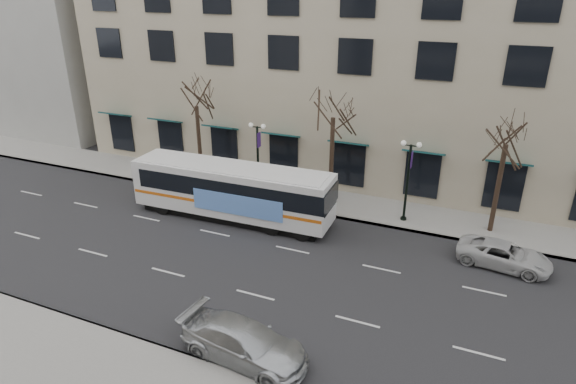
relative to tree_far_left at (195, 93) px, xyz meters
The scene contains 11 objects.
ground 14.91m from the tree_far_left, 41.35° to the right, with size 160.00×160.00×0.00m, color black.
sidewalk_far 16.40m from the tree_far_left, ahead, with size 80.00×4.00×0.15m, color gray.
building_hotel 15.52m from the tree_far_left, 56.75° to the left, with size 40.00×20.00×24.00m, color tan.
tree_far_left is the anchor object (origin of this frame).
tree_far_mid 10.00m from the tree_far_left, ahead, with size 3.60×3.60×8.55m.
tree_far_right 20.00m from the tree_far_left, ahead, with size 3.60×3.60×8.06m.
lamp_post_left 6.29m from the tree_far_left, ahead, with size 1.22×0.45×5.21m.
lamp_post_right 15.48m from the tree_far_left, ahead, with size 1.22×0.45×5.21m.
city_bus 8.16m from the tree_far_left, 39.74° to the right, with size 12.82×3.13×3.46m.
silver_car 19.80m from the tree_far_left, 52.51° to the right, with size 2.16×5.31×1.54m, color #B4B8BC.
white_pickup 21.92m from the tree_far_left, 10.06° to the right, with size 2.14×4.65×1.29m, color #BDBDBD.
Camera 1 is at (8.90, -19.17, 13.58)m, focal length 30.00 mm.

